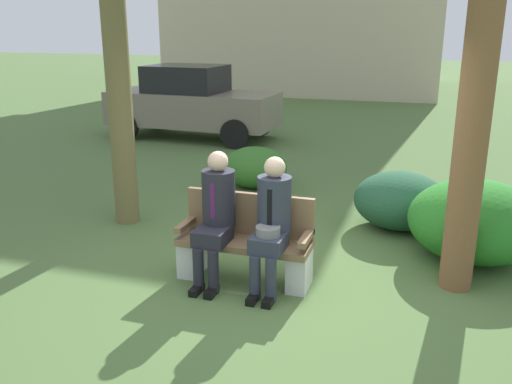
{
  "coord_description": "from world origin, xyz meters",
  "views": [
    {
      "loc": [
        1.37,
        -4.94,
        2.56
      ],
      "look_at": [
        -0.35,
        0.42,
        0.85
      ],
      "focal_mm": 38.57,
      "sensor_mm": 36.0,
      "label": 1
    }
  ],
  "objects_px": {
    "park_bench": "(246,243)",
    "seated_man_right": "(272,218)",
    "street_lamp": "(490,35)",
    "shrub_near_bench": "(476,221)",
    "seated_man_left": "(216,211)",
    "shrub_far_lawn": "(255,167)",
    "parked_car_near": "(192,102)",
    "shrub_mid_lawn": "(400,200)"
  },
  "relations": [
    {
      "from": "seated_man_right",
      "to": "shrub_near_bench",
      "type": "bearing_deg",
      "value": 34.71
    },
    {
      "from": "seated_man_right",
      "to": "shrub_mid_lawn",
      "type": "bearing_deg",
      "value": 62.88
    },
    {
      "from": "park_bench",
      "to": "parked_car_near",
      "type": "height_order",
      "value": "parked_car_near"
    },
    {
      "from": "shrub_mid_lawn",
      "to": "street_lamp",
      "type": "height_order",
      "value": "street_lamp"
    },
    {
      "from": "shrub_near_bench",
      "to": "street_lamp",
      "type": "height_order",
      "value": "street_lamp"
    },
    {
      "from": "seated_man_left",
      "to": "shrub_far_lawn",
      "type": "height_order",
      "value": "seated_man_left"
    },
    {
      "from": "shrub_mid_lawn",
      "to": "parked_car_near",
      "type": "xyz_separation_m",
      "value": [
        -5.06,
        4.69,
        0.46
      ]
    },
    {
      "from": "shrub_mid_lawn",
      "to": "parked_car_near",
      "type": "bearing_deg",
      "value": 137.17
    },
    {
      "from": "seated_man_left",
      "to": "seated_man_right",
      "type": "height_order",
      "value": "seated_man_left"
    },
    {
      "from": "shrub_near_bench",
      "to": "shrub_far_lawn",
      "type": "bearing_deg",
      "value": 147.92
    },
    {
      "from": "shrub_mid_lawn",
      "to": "shrub_far_lawn",
      "type": "distance_m",
      "value": 2.69
    },
    {
      "from": "park_bench",
      "to": "shrub_mid_lawn",
      "type": "xyz_separation_m",
      "value": [
        1.43,
        2.05,
        -0.02
      ]
    },
    {
      "from": "park_bench",
      "to": "parked_car_near",
      "type": "bearing_deg",
      "value": 118.31
    },
    {
      "from": "shrub_far_lawn",
      "to": "street_lamp",
      "type": "xyz_separation_m",
      "value": [
        3.49,
        1.96,
        2.07
      ]
    },
    {
      "from": "park_bench",
      "to": "street_lamp",
      "type": "bearing_deg",
      "value": 64.32
    },
    {
      "from": "seated_man_left",
      "to": "parked_car_near",
      "type": "height_order",
      "value": "parked_car_near"
    },
    {
      "from": "park_bench",
      "to": "shrub_near_bench",
      "type": "xyz_separation_m",
      "value": [
        2.29,
        1.25,
        0.07
      ]
    },
    {
      "from": "seated_man_left",
      "to": "street_lamp",
      "type": "bearing_deg",
      "value": 62.4
    },
    {
      "from": "parked_car_near",
      "to": "shrub_mid_lawn",
      "type": "bearing_deg",
      "value": -42.83
    },
    {
      "from": "parked_car_near",
      "to": "street_lamp",
      "type": "bearing_deg",
      "value": -13.61
    },
    {
      "from": "park_bench",
      "to": "seated_man_right",
      "type": "height_order",
      "value": "seated_man_right"
    },
    {
      "from": "shrub_mid_lawn",
      "to": "street_lamp",
      "type": "xyz_separation_m",
      "value": [
        1.1,
        3.2,
        2.03
      ]
    },
    {
      "from": "park_bench",
      "to": "parked_car_near",
      "type": "distance_m",
      "value": 7.67
    },
    {
      "from": "shrub_near_bench",
      "to": "park_bench",
      "type": "bearing_deg",
      "value": -151.38
    },
    {
      "from": "seated_man_left",
      "to": "shrub_near_bench",
      "type": "height_order",
      "value": "seated_man_left"
    },
    {
      "from": "seated_man_right",
      "to": "parked_car_near",
      "type": "bearing_deg",
      "value": 119.89
    },
    {
      "from": "park_bench",
      "to": "shrub_near_bench",
      "type": "bearing_deg",
      "value": 28.62
    },
    {
      "from": "seated_man_right",
      "to": "seated_man_left",
      "type": "bearing_deg",
      "value": 179.32
    },
    {
      "from": "shrub_near_bench",
      "to": "shrub_far_lawn",
      "type": "xyz_separation_m",
      "value": [
        -3.26,
        2.04,
        -0.13
      ]
    },
    {
      "from": "seated_man_left",
      "to": "parked_car_near",
      "type": "xyz_separation_m",
      "value": [
        -3.35,
        6.86,
        0.08
      ]
    },
    {
      "from": "shrub_near_bench",
      "to": "parked_car_near",
      "type": "height_order",
      "value": "parked_car_near"
    },
    {
      "from": "shrub_near_bench",
      "to": "shrub_mid_lawn",
      "type": "height_order",
      "value": "shrub_near_bench"
    },
    {
      "from": "shrub_near_bench",
      "to": "street_lamp",
      "type": "relative_size",
      "value": 0.37
    },
    {
      "from": "shrub_near_bench",
      "to": "shrub_mid_lawn",
      "type": "distance_m",
      "value": 1.18
    },
    {
      "from": "parked_car_near",
      "to": "street_lamp",
      "type": "xyz_separation_m",
      "value": [
        6.16,
        -1.49,
        1.57
      ]
    },
    {
      "from": "shrub_near_bench",
      "to": "seated_man_right",
      "type": "bearing_deg",
      "value": -145.29
    },
    {
      "from": "seated_man_left",
      "to": "shrub_far_lawn",
      "type": "xyz_separation_m",
      "value": [
        -0.69,
        3.41,
        -0.42
      ]
    },
    {
      "from": "shrub_mid_lawn",
      "to": "park_bench",
      "type": "bearing_deg",
      "value": -124.79
    },
    {
      "from": "park_bench",
      "to": "shrub_far_lawn",
      "type": "xyz_separation_m",
      "value": [
        -0.97,
        3.29,
        -0.06
      ]
    },
    {
      "from": "seated_man_left",
      "to": "shrub_far_lawn",
      "type": "distance_m",
      "value": 3.5
    },
    {
      "from": "seated_man_left",
      "to": "street_lamp",
      "type": "xyz_separation_m",
      "value": [
        2.8,
        5.36,
        1.65
      ]
    },
    {
      "from": "shrub_mid_lawn",
      "to": "shrub_near_bench",
      "type": "bearing_deg",
      "value": -42.81
    }
  ]
}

